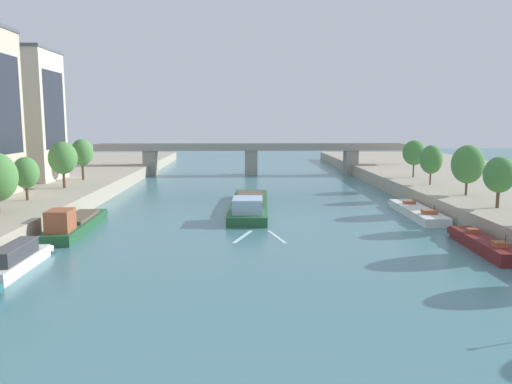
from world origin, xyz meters
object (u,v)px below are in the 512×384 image
(tree_left_past_mid, at_px, (26,173))
(tree_right_second, at_px, (468,164))
(moored_boat_right_second, at_px, (417,212))
(tree_right_nearest, at_px, (431,160))
(moored_boat_left_upstream, at_px, (74,224))
(bridge_far, at_px, (251,154))
(moored_boat_left_lone, at_px, (18,259))
(tree_right_end_of_row, at_px, (499,175))
(tree_left_nearest, at_px, (63,158))
(tree_left_midway, at_px, (82,153))
(tree_right_by_lamp, at_px, (414,153))
(moored_boat_right_upstream, at_px, (482,244))
(barge_midriver, at_px, (249,205))

(tree_left_past_mid, relative_size, tree_right_second, 0.81)
(moored_boat_right_second, distance_m, tree_right_nearest, 15.84)
(moored_boat_left_upstream, height_order, bridge_far, bridge_far)
(moored_boat_right_second, bearing_deg, moored_boat_left_lone, -151.10)
(tree_right_end_of_row, xyz_separation_m, tree_right_second, (0.75, 9.77, 0.34))
(moored_boat_left_lone, xyz_separation_m, tree_right_second, (48.35, 25.03, 5.49))
(tree_left_nearest, bearing_deg, tree_left_midway, 92.79)
(moored_boat_left_lone, height_order, moored_boat_right_second, moored_boat_left_lone)
(tree_right_end_of_row, relative_size, tree_right_by_lamp, 0.91)
(tree_right_by_lamp, bearing_deg, bridge_far, 136.71)
(moored_boat_right_second, xyz_separation_m, tree_right_end_of_row, (6.65, -7.35, 5.56))
(moored_boat_left_upstream, bearing_deg, tree_left_nearest, 111.85)
(tree_left_nearest, xyz_separation_m, tree_left_midway, (-0.51, 10.46, 0.13))
(moored_boat_left_upstream, bearing_deg, tree_right_second, 12.65)
(moored_boat_left_lone, xyz_separation_m, tree_left_past_mid, (-8.50, 22.23, 4.82))
(moored_boat_right_second, relative_size, tree_right_by_lamp, 2.43)
(tree_left_past_mid, relative_size, tree_left_nearest, 0.80)
(tree_left_nearest, bearing_deg, bridge_far, 54.03)
(moored_boat_right_upstream, bearing_deg, tree_left_past_mid, 161.17)
(moored_boat_right_upstream, relative_size, tree_left_nearest, 1.83)
(tree_left_nearest, xyz_separation_m, tree_right_by_lamp, (56.37, 12.56, -0.13))
(tree_left_past_mid, relative_size, bridge_far, 0.08)
(tree_left_past_mid, distance_m, tree_right_second, 56.93)
(bridge_far, bearing_deg, tree_left_midway, -135.27)
(barge_midriver, relative_size, tree_right_second, 3.64)
(tree_left_past_mid, xyz_separation_m, tree_right_second, (56.85, 2.80, 0.67))
(moored_boat_right_second, height_order, tree_right_nearest, tree_right_nearest)
(tree_left_midway, height_order, tree_right_second, tree_left_midway)
(barge_midriver, xyz_separation_m, tree_right_by_lamp, (29.11, 19.76, 5.72))
(moored_boat_left_upstream, distance_m, tree_left_nearest, 21.80)
(moored_boat_right_second, distance_m, bridge_far, 54.26)
(tree_right_second, relative_size, tree_right_by_lamp, 1.03)
(barge_midriver, height_order, tree_right_by_lamp, tree_right_by_lamp)
(tree_left_past_mid, distance_m, tree_left_midway, 21.92)
(tree_right_by_lamp, bearing_deg, tree_left_nearest, -167.44)
(tree_right_nearest, relative_size, bridge_far, 0.09)
(barge_midriver, bearing_deg, moored_boat_right_second, -10.09)
(tree_left_midway, bearing_deg, moored_boat_left_upstream, -74.46)
(tree_right_second, bearing_deg, tree_left_midway, 161.41)
(tree_right_by_lamp, bearing_deg, tree_right_nearest, -94.94)
(moored_boat_left_upstream, height_order, tree_right_second, tree_right_second)
(moored_boat_left_upstream, xyz_separation_m, tree_right_by_lamp, (48.55, 32.06, 5.65))
(tree_right_second, xyz_separation_m, tree_right_by_lamp, (0.10, 21.19, 0.17))
(tree_right_second, distance_m, tree_right_nearest, 10.85)
(tree_left_past_mid, xyz_separation_m, bridge_far, (28.89, 50.43, -1.21))
(moored_boat_right_second, xyz_separation_m, tree_right_second, (7.40, 2.42, 5.89))
(tree_right_by_lamp, distance_m, bridge_far, 38.61)
(tree_right_by_lamp, bearing_deg, moored_boat_right_second, -107.63)
(moored_boat_left_upstream, bearing_deg, tree_left_past_mid, 136.16)
(moored_boat_right_second, xyz_separation_m, tree_left_midway, (-49.38, 21.51, 6.32))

